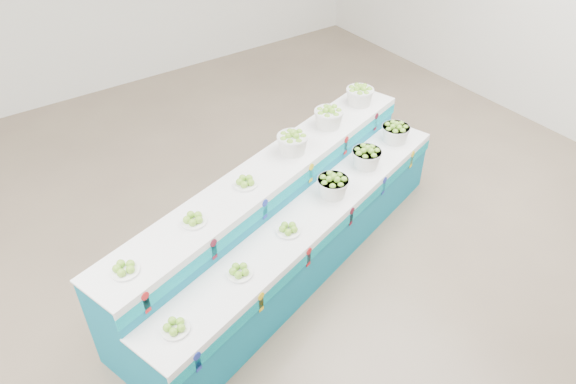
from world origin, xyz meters
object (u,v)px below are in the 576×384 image
object	(u,v)px
display_stand	(288,221)
plate_upper_mid	(193,219)
basket_upper_right	(360,95)
basket_lower_left	(333,185)

from	to	relation	value
display_stand	plate_upper_mid	xyz separation A→B (m)	(-0.99, -0.04, 0.55)
display_stand	basket_upper_right	bearing A→B (deg)	8.68
plate_upper_mid	basket_upper_right	size ratio (longest dim) A/B	0.72
display_stand	plate_upper_mid	world-z (taller)	plate_upper_mid
basket_lower_left	basket_upper_right	xyz separation A→B (m)	(1.04, 0.83, 0.30)
plate_upper_mid	basket_upper_right	distance (m)	2.59
display_stand	plate_upper_mid	distance (m)	1.14
plate_upper_mid	display_stand	bearing A→B (deg)	2.40
basket_lower_left	basket_upper_right	world-z (taller)	basket_upper_right
plate_upper_mid	basket_upper_right	xyz separation A→B (m)	(2.48, 0.75, 0.07)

